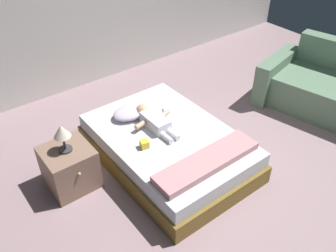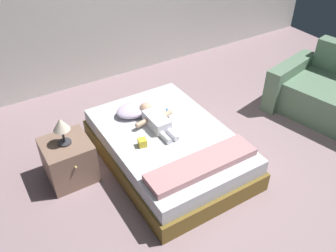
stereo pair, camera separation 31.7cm
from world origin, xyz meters
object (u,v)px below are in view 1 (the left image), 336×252
nightstand (70,167)px  lamp (62,133)px  baby (153,120)px  pillow (132,111)px  toy_block (144,144)px  bed (168,147)px  toothbrush (164,112)px

nightstand → lamp: (0.00, 0.00, 0.45)m
baby → nightstand: (-0.99, 0.10, -0.22)m
pillow → baby: baby is taller
baby → toy_block: (-0.30, -0.26, -0.03)m
pillow → lamp: size_ratio=1.49×
bed → baby: bearing=99.2°
lamp → toy_block: size_ratio=3.05×
bed → lamp: bearing=162.3°
pillow → baby: (0.09, -0.29, 0.01)m
bed → toothbrush: 0.45m
baby → toy_block: baby is taller
baby → lamp: 1.02m
pillow → toothbrush: (0.33, -0.17, -0.05)m
baby → toothbrush: 0.28m
lamp → toy_block: (0.69, -0.36, -0.25)m
toothbrush → toy_block: (-0.54, -0.39, 0.03)m
lamp → toy_block: 0.82m
bed → lamp: 1.18m
bed → baby: size_ratio=2.78×
bed → baby: (-0.04, 0.22, 0.26)m
bed → lamp: size_ratio=6.16×
nightstand → baby: bearing=-5.9°
baby → toy_block: size_ratio=6.74×
bed → nightstand: size_ratio=3.70×
nightstand → lamp: bearing=90.0°
baby → nightstand: size_ratio=1.33×
toothbrush → toy_block: bearing=-144.4°
toy_block → toothbrush: bearing=35.6°
bed → pillow: 0.59m
bed → toothbrush: size_ratio=13.88×
toy_block → pillow: bearing=69.7°
pillow → toothbrush: size_ratio=3.37×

